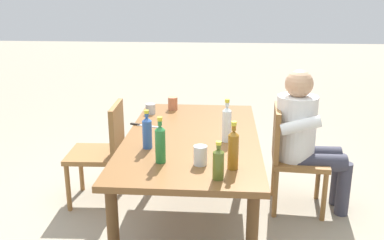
% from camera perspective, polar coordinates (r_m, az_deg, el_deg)
% --- Properties ---
extents(ground_plane, '(24.00, 24.00, 0.00)m').
position_cam_1_polar(ground_plane, '(3.42, -0.00, -14.15)').
color(ground_plane, gray).
extents(dining_table, '(1.75, 0.96, 0.76)m').
position_cam_1_polar(dining_table, '(3.13, -0.00, -3.60)').
color(dining_table, brown).
rests_on(dining_table, ground_plane).
extents(chair_far_left, '(0.47, 0.47, 0.87)m').
position_cam_1_polar(chair_far_left, '(3.60, 12.95, -4.29)').
color(chair_far_left, olive).
rests_on(chair_far_left, ground_plane).
extents(chair_near_left, '(0.46, 0.46, 0.87)m').
position_cam_1_polar(chair_near_left, '(3.69, -11.68, -3.67)').
color(chair_near_left, olive).
rests_on(chair_near_left, ground_plane).
extents(person_in_white_shirt, '(0.47, 0.61, 1.18)m').
position_cam_1_polar(person_in_white_shirt, '(3.56, 14.88, -1.84)').
color(person_in_white_shirt, white).
rests_on(person_in_white_shirt, ground_plane).
extents(bottle_blue, '(0.06, 0.06, 0.26)m').
position_cam_1_polar(bottle_blue, '(2.84, -6.01, -1.59)').
color(bottle_blue, '#2D56A3').
rests_on(bottle_blue, dining_table).
extents(bottle_clear, '(0.06, 0.06, 0.30)m').
position_cam_1_polar(bottle_clear, '(2.96, 4.65, -0.44)').
color(bottle_clear, white).
rests_on(bottle_clear, dining_table).
extents(bottle_green, '(0.06, 0.06, 0.29)m').
position_cam_1_polar(bottle_green, '(2.60, -4.25, -3.09)').
color(bottle_green, '#287A38').
rests_on(bottle_green, dining_table).
extents(bottle_olive, '(0.06, 0.06, 0.22)m').
position_cam_1_polar(bottle_olive, '(2.38, 3.53, -5.76)').
color(bottle_olive, '#566623').
rests_on(bottle_olive, dining_table).
extents(bottle_amber, '(0.06, 0.06, 0.29)m').
position_cam_1_polar(bottle_amber, '(2.51, 5.53, -3.84)').
color(bottle_amber, '#996019').
rests_on(bottle_amber, dining_table).
extents(cup_glass, '(0.08, 0.08, 0.12)m').
position_cam_1_polar(cup_glass, '(2.58, 1.13, -4.74)').
color(cup_glass, silver).
rests_on(cup_glass, dining_table).
extents(cup_steel, '(0.08, 0.08, 0.09)m').
position_cam_1_polar(cup_steel, '(3.65, -5.56, 1.50)').
color(cup_steel, '#B2B7BC').
rests_on(cup_steel, dining_table).
extents(cup_terracotta, '(0.08, 0.08, 0.11)m').
position_cam_1_polar(cup_terracotta, '(3.76, -2.58, 2.23)').
color(cup_terracotta, '#BC6B47').
rests_on(cup_terracotta, dining_table).
extents(table_knife, '(0.09, 0.24, 0.01)m').
position_cam_1_polar(table_knife, '(3.35, -6.67, -0.69)').
color(table_knife, silver).
rests_on(table_knife, dining_table).
extents(backpack_by_near_side, '(0.34, 0.21, 0.44)m').
position_cam_1_polar(backpack_by_near_side, '(4.50, -3.66, -3.29)').
color(backpack_by_near_side, maroon).
rests_on(backpack_by_near_side, ground_plane).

